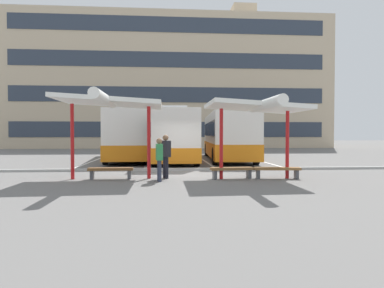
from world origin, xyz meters
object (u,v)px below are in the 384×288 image
at_px(waiting_shelter_1, 257,108).
at_px(waiting_passenger_0, 166,153).
at_px(coach_bus_0, 128,136).
at_px(bench_0, 111,171).
at_px(coach_bus_1, 174,137).
at_px(bench_2, 277,170).
at_px(bench_1, 232,170).
at_px(waiting_passenger_1, 159,157).
at_px(waiting_shelter_0, 110,103).
at_px(coach_bus_2, 227,137).

bearing_deg(waiting_shelter_1, waiting_passenger_0, 169.71).
xyz_separation_m(coach_bus_0, waiting_passenger_0, (2.58, -10.88, -0.61)).
bearing_deg(waiting_shelter_1, bench_0, 174.29).
xyz_separation_m(coach_bus_0, coach_bus_1, (3.18, -1.25, -0.03)).
height_order(coach_bus_0, bench_2, coach_bus_0).
bearing_deg(bench_1, bench_2, -3.72).
height_order(bench_1, bench_2, same).
bearing_deg(bench_2, waiting_shelter_1, -167.29).
xyz_separation_m(waiting_shelter_1, waiting_passenger_0, (-3.52, 0.64, -1.77)).
bearing_deg(bench_2, bench_0, 176.82).
xyz_separation_m(bench_0, waiting_shelter_1, (5.67, -0.57, 2.45)).
bearing_deg(bench_0, bench_1, -2.97).
relative_size(coach_bus_1, bench_1, 7.03).
distance_m(bench_0, bench_2, 6.58).
xyz_separation_m(bench_2, waiting_passenger_1, (-4.66, -0.50, 0.59)).
bearing_deg(bench_1, waiting_shelter_0, 179.31).
bearing_deg(coach_bus_0, coach_bus_1, -21.50).
bearing_deg(coach_bus_1, coach_bus_2, 7.86).
distance_m(bench_1, waiting_passenger_0, 2.73).
bearing_deg(bench_2, coach_bus_0, 121.74).
bearing_deg(bench_0, coach_bus_2, 57.59).
xyz_separation_m(waiting_shelter_0, waiting_passenger_0, (2.15, 0.26, -1.94)).
distance_m(coach_bus_2, bench_2, 10.65).
height_order(coach_bus_0, coach_bus_2, coach_bus_0).
bearing_deg(bench_1, waiting_shelter_1, -19.57).
xyz_separation_m(coach_bus_0, bench_1, (5.20, -11.20, -1.30)).
height_order(waiting_shelter_1, waiting_passenger_0, waiting_shelter_1).
relative_size(waiting_shelter_0, waiting_passenger_1, 3.08).
distance_m(coach_bus_1, bench_1, 10.23).
height_order(coach_bus_0, waiting_shelter_0, coach_bus_0).
bearing_deg(bench_2, coach_bus_2, 90.47).
relative_size(coach_bus_0, waiting_passenger_0, 6.77).
bearing_deg(bench_0, coach_bus_0, 92.25).
height_order(bench_1, waiting_passenger_1, waiting_passenger_1).
relative_size(waiting_shelter_1, waiting_passenger_1, 3.08).
bearing_deg(waiting_shelter_0, waiting_passenger_1, -19.52).
bearing_deg(waiting_passenger_1, bench_2, 6.16).
bearing_deg(bench_0, waiting_shelter_1, -5.71).
height_order(coach_bus_1, waiting_passenger_1, coach_bus_1).
xyz_separation_m(waiting_shelter_1, bench_2, (0.90, 0.20, -2.44)).
bearing_deg(coach_bus_0, waiting_passenger_1, -78.80).
height_order(coach_bus_1, waiting_shelter_1, coach_bus_1).
relative_size(waiting_shelter_0, waiting_shelter_1, 1.00).
bearing_deg(bench_1, coach_bus_1, 101.47).
distance_m(coach_bus_2, bench_1, 10.67).
relative_size(bench_0, waiting_passenger_0, 1.00).
relative_size(bench_0, waiting_passenger_1, 1.08).
bearing_deg(waiting_shelter_0, coach_bus_1, 74.44).
bearing_deg(waiting_passenger_0, bench_2, -5.63).
xyz_separation_m(coach_bus_0, waiting_passenger_1, (2.34, -11.82, -0.70)).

